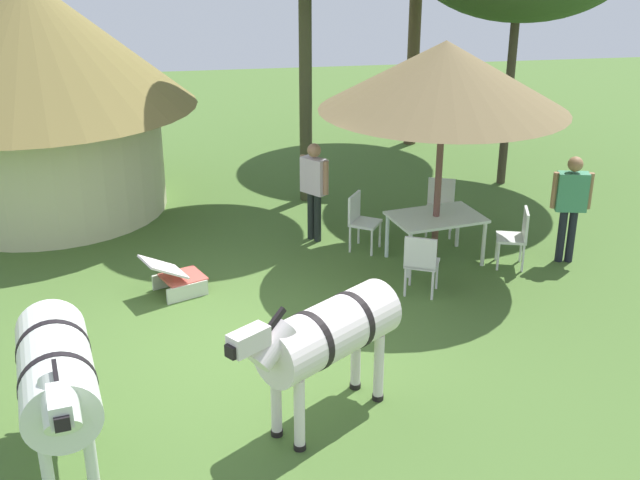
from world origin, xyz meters
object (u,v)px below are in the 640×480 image
patio_chair_east_end (421,261)px  zebra_nearest_camera (326,335)px  patio_chair_west_end (517,234)px  zebra_by_umbrella (57,375)px  patio_chair_near_hut (440,202)px  guest_beside_umbrella (314,183)px  shade_umbrella (445,76)px  guest_behind_table (571,200)px  thatched_hut (38,81)px  patio_chair_near_lawn (360,218)px  striped_lounge_chair (175,277)px  patio_dining_table (436,221)px

patio_chair_east_end → zebra_nearest_camera: bearing=-97.6°
patio_chair_west_end → zebra_by_umbrella: zebra_by_umbrella is taller
patio_chair_near_hut → zebra_by_umbrella: size_ratio=0.39×
guest_beside_umbrella → shade_umbrella: bearing=-162.5°
guest_behind_table → thatched_hut: bearing=168.7°
patio_chair_east_end → zebra_by_umbrella: zebra_by_umbrella is taller
zebra_nearest_camera → zebra_by_umbrella: size_ratio=0.82×
shade_umbrella → patio_chair_near_hut: (0.43, 1.13, -2.31)m
zebra_by_umbrella → guest_behind_table: bearing=-162.4°
thatched_hut → zebra_by_umbrella: thatched_hut is taller
zebra_nearest_camera → shade_umbrella: bearing=-68.5°
zebra_by_umbrella → zebra_nearest_camera: bearing=176.4°
patio_chair_west_end → guest_behind_table: guest_behind_table is taller
patio_chair_near_lawn → zebra_by_umbrella: (-3.88, -4.75, 0.50)m
patio_chair_west_end → zebra_by_umbrella: bearing=139.5°
patio_chair_west_end → zebra_by_umbrella: size_ratio=0.39×
shade_umbrella → striped_lounge_chair: 4.68m
striped_lounge_chair → patio_chair_near_hut: bearing=86.9°
thatched_hut → patio_chair_west_end: size_ratio=5.89×
thatched_hut → zebra_nearest_camera: thatched_hut is taller
guest_behind_table → zebra_nearest_camera: bearing=-128.2°
shade_umbrella → guest_behind_table: bearing=-9.2°
shade_umbrella → guest_beside_umbrella: shade_umbrella is taller
patio_chair_east_end → zebra_by_umbrella: bearing=-119.2°
patio_chair_near_hut → zebra_nearest_camera: bearing=81.4°
striped_lounge_chair → shade_umbrella: bearing=73.5°
patio_chair_east_end → patio_chair_west_end: size_ratio=1.00×
patio_chair_east_end → shade_umbrella: bearing=90.0°
guest_behind_table → zebra_nearest_camera: 5.48m
patio_chair_near_lawn → striped_lounge_chair: bearing=-35.8°
patio_chair_east_end → patio_chair_near_hut: (0.96, 2.21, 0.00)m
guest_behind_table → zebra_by_umbrella: size_ratio=0.71×
shade_umbrella → striped_lounge_chair: (-3.88, -0.47, -2.58)m
guest_beside_umbrella → zebra_by_umbrella: (-3.23, -5.23, 0.05)m
patio_chair_near_hut → guest_behind_table: guest_behind_table is taller
shade_umbrella → zebra_by_umbrella: 6.64m
patio_chair_near_lawn → patio_dining_table: bearing=90.0°
patio_dining_table → patio_chair_west_end: patio_chair_west_end is taller
patio_chair_east_end → patio_chair_west_end: bearing=49.2°
guest_beside_umbrella → patio_dining_table: bearing=-162.5°
patio_chair_west_end → zebra_nearest_camera: zebra_nearest_camera is taller
patio_chair_near_hut → patio_chair_east_end: bearing=87.3°
patio_chair_east_end → zebra_by_umbrella: (-4.37, -3.01, 0.50)m
shade_umbrella → zebra_by_umbrella: size_ratio=1.52×
patio_dining_table → striped_lounge_chair: 3.93m
patio_chair_near_hut → striped_lounge_chair: patio_chair_near_hut is taller
shade_umbrella → patio_chair_near_hut: shade_umbrella is taller
patio_dining_table → patio_chair_near_lawn: 1.21m
patio_chair_west_end → striped_lounge_chair: bearing=109.0°
patio_chair_west_end → striped_lounge_chair: size_ratio=0.94×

